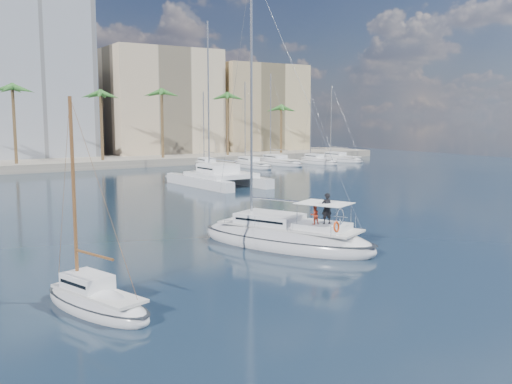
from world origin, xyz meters
TOP-DOWN VIEW (x-y plane):
  - ground at (0.00, 0.00)m, footprint 160.00×160.00m
  - quay at (0.00, 61.00)m, footprint 120.00×14.00m
  - building_beige at (22.00, 70.00)m, footprint 20.00×14.00m
  - building_tan_right at (42.00, 68.00)m, footprint 18.00×12.00m
  - palm_centre at (0.00, 57.00)m, footprint 3.60×3.60m
  - palm_right at (34.00, 57.00)m, footprint 3.60×3.60m
  - main_sloop at (-0.54, -1.94)m, footprint 8.33×12.44m
  - small_sloop at (-13.84, -7.25)m, footprint 3.83×6.74m
  - catamaran at (10.98, 27.47)m, footprint 7.30×13.29m
  - seagull at (1.21, 2.86)m, footprint 1.19×0.51m
  - moored_yacht_a at (20.00, 47.00)m, footprint 3.37×9.52m
  - moored_yacht_b at (26.50, 45.00)m, footprint 3.32×10.83m
  - moored_yacht_c at (33.00, 47.00)m, footprint 3.98×12.33m
  - moored_yacht_d at (39.50, 45.00)m, footprint 3.52×9.55m
  - moored_yacht_e at (46.00, 47.00)m, footprint 4.61×11.11m

SIDE VIEW (x-z plane):
  - ground at x=0.00m, z-range 0.00..0.00m
  - moored_yacht_a at x=20.00m, z-range -5.95..5.95m
  - moored_yacht_b at x=26.50m, z-range -6.86..6.86m
  - moored_yacht_c at x=33.00m, z-range -7.77..7.77m
  - moored_yacht_d at x=39.50m, z-range -5.95..5.95m
  - moored_yacht_e at x=46.00m, z-range -6.86..6.86m
  - small_sloop at x=-13.84m, z-range -4.25..5.00m
  - seagull at x=1.21m, z-range 0.33..0.55m
  - main_sloop at x=-0.54m, z-range -8.31..9.39m
  - quay at x=0.00m, z-range 0.00..1.20m
  - catamaran at x=10.98m, z-range -8.18..10.51m
  - building_tan_right at x=42.00m, z-range 0.00..18.00m
  - building_beige at x=22.00m, z-range 0.00..20.00m
  - palm_centre at x=0.00m, z-range 4.13..16.43m
  - palm_right at x=34.00m, z-range 4.13..16.43m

